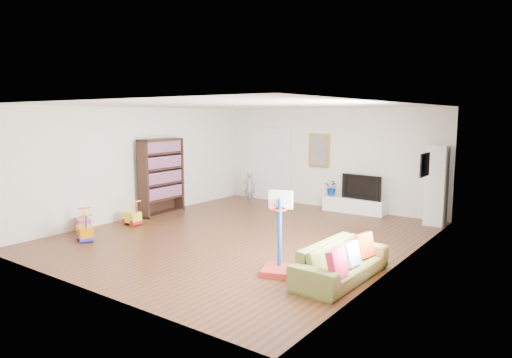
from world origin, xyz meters
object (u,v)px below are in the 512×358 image
Objects in this scene: sofa at (341,262)px; basketball_hoop at (277,233)px; bookshelf at (161,177)px; media_console at (354,205)px.

basketball_hoop reaches higher than sofa.
bookshelf is 6.03m from sofa.
bookshelf is at bearing 75.98° from sofa.
basketball_hoop is at bearing -80.32° from media_console.
media_console is 5.06m from sofa.
sofa is (1.87, -4.70, 0.09)m from media_console.
bookshelf reaches higher than sofa.
basketball_hoop reaches higher than media_console.
media_console is 0.86× the size of sofa.
media_console is 1.24× the size of basketball_hoop.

